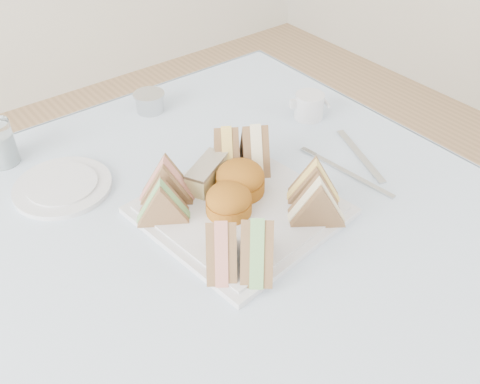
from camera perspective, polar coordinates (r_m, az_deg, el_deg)
table at (r=1.23m, az=-1.72°, el=-16.43°), size 0.90×0.90×0.74m
tablecloth at (r=0.94m, az=-2.16°, el=-3.50°), size 1.02×1.02×0.01m
serving_plate at (r=0.96m, az=0.00°, el=-2.05°), size 0.34×0.34×0.01m
sandwich_fl_a at (r=0.83m, az=-2.00°, el=-5.43°), size 0.10×0.11×0.09m
sandwich_fl_b at (r=0.82m, az=1.83°, el=-5.31°), size 0.11×0.11×0.09m
sandwich_fr_a at (r=0.95m, az=7.95°, el=1.18°), size 0.10×0.10×0.08m
sandwich_fr_b at (r=0.91m, az=8.30°, el=-0.87°), size 0.11×0.09×0.09m
sandwich_bl_a at (r=0.91m, az=-8.30°, el=-0.90°), size 0.10×0.09×0.08m
sandwich_bl_b at (r=0.96m, az=-7.92°, el=1.37°), size 0.11×0.10×0.09m
sandwich_br_a at (r=1.03m, az=1.60°, el=5.00°), size 0.10×0.11×0.09m
sandwich_br_b at (r=1.03m, az=-1.46°, el=4.91°), size 0.09×0.11×0.09m
scone_left at (r=0.93m, az=-1.21°, el=-0.95°), size 0.08×0.08×0.05m
scone_right at (r=0.97m, az=0.03°, el=1.37°), size 0.12×0.12×0.06m
pastry_slice at (r=0.99m, az=-3.54°, el=1.92°), size 0.11×0.08×0.05m
side_plate at (r=1.07m, az=-18.39°, el=0.54°), size 0.24×0.24×0.01m
tea_strainer at (r=1.26m, az=-9.60°, el=9.36°), size 0.09×0.09×0.04m
knife at (r=1.13m, az=12.68°, el=3.84°), size 0.08×0.19×0.00m
fork at (r=1.07m, az=11.91°, el=1.74°), size 0.03×0.19×0.00m
creamer_jug at (r=1.22m, az=7.40°, el=9.08°), size 0.09×0.09×0.06m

